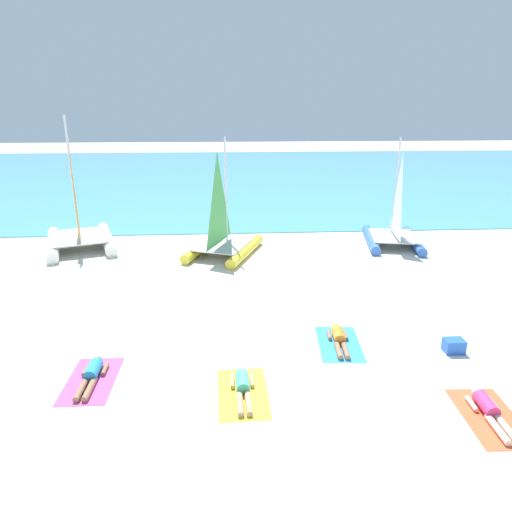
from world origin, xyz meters
TOP-DOWN VIEW (x-y plane):
  - ground_plane at (0.00, 10.00)m, footprint 120.00×120.00m
  - ocean_water at (0.00, 32.77)m, footprint 120.00×40.00m
  - sailboat_yellow at (-1.15, 9.61)m, footprint 3.54×4.31m
  - sailboat_blue at (6.49, 10.47)m, footprint 2.92×3.97m
  - sailboat_white at (-7.49, 10.98)m, footprint 4.02×4.99m
  - towel_leftmost at (-4.14, 0.52)m, footprint 1.11×1.91m
  - sunbather_leftmost at (-4.14, 0.59)m, footprint 0.54×1.56m
  - towel_center_left at (-0.66, -0.18)m, footprint 1.14×1.93m
  - sunbather_center_left at (-0.66, -0.11)m, footprint 0.55×1.56m
  - towel_center_right at (1.97, 1.82)m, footprint 1.26×1.99m
  - sunbather_center_right at (1.98, 1.89)m, footprint 0.58×1.57m
  - towel_rightmost at (4.34, -1.31)m, footprint 1.19×1.95m
  - sunbather_rightmost at (4.35, -1.24)m, footprint 0.56×1.57m
  - cooler_box at (4.81, 1.23)m, footprint 0.50×0.36m

SIDE VIEW (x-z plane):
  - ground_plane at x=0.00m, z-range 0.00..0.00m
  - towel_leftmost at x=-4.14m, z-range 0.00..0.01m
  - towel_center_left at x=-0.66m, z-range 0.00..0.01m
  - towel_center_right at x=1.97m, z-range 0.00..0.01m
  - towel_rightmost at x=4.34m, z-range 0.00..0.01m
  - ocean_water at x=0.00m, z-range 0.00..0.05m
  - sunbather_leftmost at x=-4.14m, z-range -0.02..0.28m
  - sunbather_center_left at x=-0.66m, z-range -0.02..0.28m
  - sunbather_center_right at x=1.98m, z-range -0.02..0.28m
  - sunbather_rightmost at x=4.35m, z-range -0.02..0.28m
  - cooler_box at x=4.81m, z-range 0.00..0.36m
  - sailboat_blue at x=6.49m, z-range -1.66..3.06m
  - sailboat_yellow at x=-1.15m, z-range -1.70..3.14m
  - sailboat_white at x=-7.49m, z-range -1.98..3.67m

